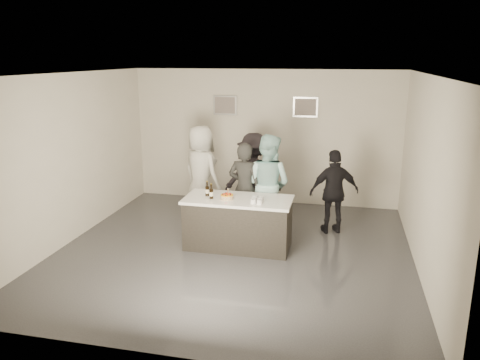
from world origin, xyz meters
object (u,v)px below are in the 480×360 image
Objects in this scene: cake at (227,197)px; person_main_blue at (268,184)px; beer_bottle_a at (207,189)px; beer_bottle_b at (211,191)px; person_main_black at (245,189)px; person_guest_back at (253,176)px; person_guest_right at (334,192)px; bar_counter at (238,223)px; person_guest_left at (201,172)px.

person_main_blue is (0.55, 0.94, 0.01)m from cake.
beer_bottle_b is at bearing -50.91° from beer_bottle_a.
person_main_black is 0.98× the size of person_guest_back.
person_guest_right is 0.90× the size of person_guest_back.
person_main_blue reaches higher than person_guest_right.
person_main_blue reaches higher than beer_bottle_b.
person_main_blue reaches higher than bar_counter.
beer_bottle_a is (-0.56, 0.02, 0.58)m from bar_counter.
person_guest_left is at bearing 113.35° from beer_bottle_b.
person_guest_right is at bearing 34.74° from bar_counter.
person_guest_left reaches higher than person_guest_right.
person_guest_right is (1.23, 0.26, -0.15)m from person_main_blue.
beer_bottle_a is 1.63m from person_guest_back.
person_guest_right is (1.78, 1.20, -0.14)m from cake.
person_guest_back reaches higher than beer_bottle_a.
person_main_blue is at bearing 59.54° from cake.
bar_counter is at bearing 101.81° from person_main_black.
cake is 0.12× the size of person_main_blue.
bar_counter is 8.39× the size of cake.
person_guest_back is at bearing -34.67° from person_guest_right.
beer_bottle_b is 1.74m from person_guest_back.
person_main_black is 0.44m from person_main_blue.
person_main_black is 1.09× the size of person_guest_right.
cake is 0.85× the size of beer_bottle_a.
person_main_black is (0.52, 0.69, -0.16)m from beer_bottle_a.
bar_counter is 1.62m from person_guest_back.
beer_bottle_a is 1.25m from person_main_blue.
person_main_black is 1.29m from person_guest_left.
cake is at bearing 14.66° from person_guest_right.
person_main_black is 0.92× the size of person_main_blue.
cake reaches higher than bar_counter.
bar_counter is 0.81m from beer_bottle_a.
bar_counter is at bearing 15.46° from person_guest_right.
person_guest_right is (2.16, 1.09, -0.23)m from beer_bottle_a.
person_main_blue is 0.82m from person_guest_back.
beer_bottle_b is 1.68m from person_guest_left.
cake is at bearing 67.23° from person_guest_back.
beer_bottle_b is at bearing -172.41° from cake.
beer_bottle_a is 0.88m from person_main_black.
person_main_blue is (0.94, 0.83, -0.08)m from beer_bottle_a.
person_main_blue is 1.59m from person_guest_left.
person_main_blue reaches higher than cake.
person_main_blue is at bearing -7.37° from person_guest_right.
person_guest_left is at bearing -25.86° from person_guest_right.
person_guest_right is 1.70m from person_guest_back.
beer_bottle_a is at bearing 7.46° from person_guest_right.
person_main_black is at bearing -5.72° from person_guest_right.
beer_bottle_b is at bearing -164.76° from bar_counter.
person_main_black is 1.69m from person_guest_right.
person_guest_back is (0.00, 0.85, 0.02)m from person_main_black.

